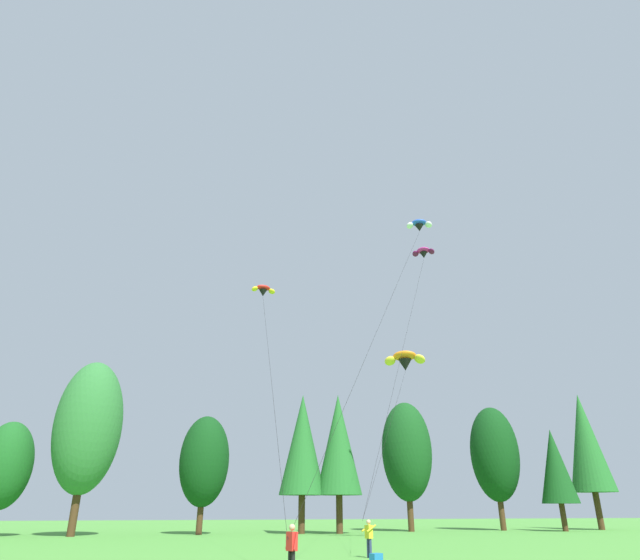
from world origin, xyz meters
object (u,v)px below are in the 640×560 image
at_px(parafoil_kite_low_magenta, 423,253).
at_px(picnic_cooler, 376,557).
at_px(kite_flyer_mid, 369,535).
at_px(parafoil_kite_mid_orange, 405,360).
at_px(kite_flyer_near, 292,546).
at_px(parafoil_kite_high_red_yellow, 263,291).
at_px(parafoil_kite_far_blue_white, 419,226).

relative_size(parafoil_kite_low_magenta, picnic_cooler, 42.87).
distance_m(kite_flyer_mid, parafoil_kite_low_magenta, 27.62).
relative_size(parafoil_kite_mid_orange, picnic_cooler, 27.45).
xyz_separation_m(kite_flyer_near, parafoil_kite_low_magenta, (15.41, 19.83, 22.36)).
distance_m(parafoil_kite_high_red_yellow, picnic_cooler, 23.69).
height_order(kite_flyer_near, parafoil_kite_low_magenta, parafoil_kite_low_magenta).
bearing_deg(parafoil_kite_high_red_yellow, kite_flyer_near, -93.30).
relative_size(kite_flyer_near, parafoil_kite_low_magenta, 0.08).
bearing_deg(parafoil_kite_mid_orange, kite_flyer_near, -123.03).
xyz_separation_m(kite_flyer_mid, parafoil_kite_low_magenta, (10.20, 12.62, 22.35)).
height_order(parafoil_kite_high_red_yellow, parafoil_kite_low_magenta, parafoil_kite_low_magenta).
bearing_deg(kite_flyer_near, parafoil_kite_low_magenta, 52.15).
bearing_deg(parafoil_kite_mid_orange, kite_flyer_mid, -121.36).
relative_size(parafoil_kite_far_blue_white, picnic_cooler, 44.16).
relative_size(kite_flyer_mid, parafoil_kite_far_blue_white, 0.07).
xyz_separation_m(parafoil_kite_mid_orange, parafoil_kite_far_blue_white, (0.01, -4.70, 10.09)).
distance_m(parafoil_kite_mid_orange, picnic_cooler, 21.61).
bearing_deg(kite_flyer_mid, parafoil_kite_mid_orange, 58.64).
distance_m(kite_flyer_near, kite_flyer_mid, 8.89).
height_order(kite_flyer_mid, parafoil_kite_high_red_yellow, parafoil_kite_high_red_yellow).
bearing_deg(parafoil_kite_low_magenta, kite_flyer_near, -127.85).
height_order(parafoil_kite_far_blue_white, parafoil_kite_low_magenta, parafoil_kite_far_blue_white).
bearing_deg(parafoil_kite_high_red_yellow, parafoil_kite_far_blue_white, -20.37).
relative_size(parafoil_kite_high_red_yellow, picnic_cooler, 39.44).
bearing_deg(kite_flyer_mid, picnic_cooler, -99.91).
xyz_separation_m(parafoil_kite_low_magenta, picnic_cooler, (-10.54, -14.57, -23.18)).
bearing_deg(parafoil_kite_low_magenta, parafoil_kite_high_red_yellow, 179.53).
distance_m(parafoil_kite_mid_orange, parafoil_kite_low_magenta, 10.17).
relative_size(kite_flyer_mid, parafoil_kite_low_magenta, 0.08).
relative_size(parafoil_kite_high_red_yellow, parafoil_kite_far_blue_white, 0.89).
xyz_separation_m(kite_flyer_near, picnic_cooler, (4.87, 5.26, -0.82)).
xyz_separation_m(parafoil_kite_mid_orange, picnic_cooler, (-8.26, -14.93, -13.27)).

